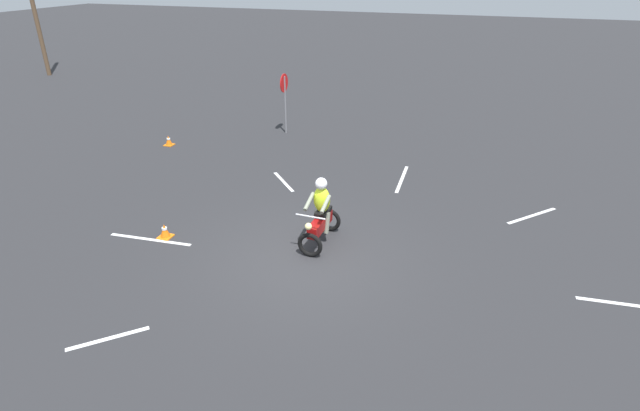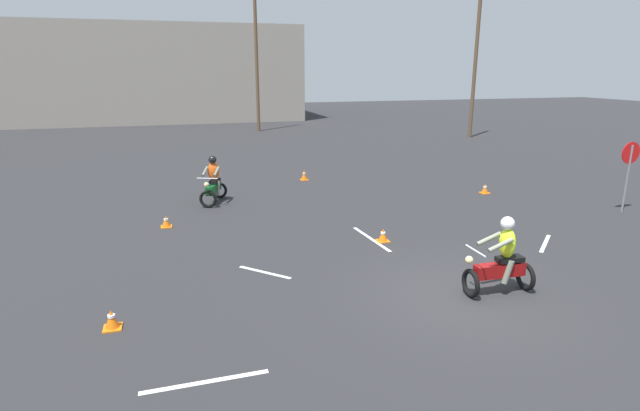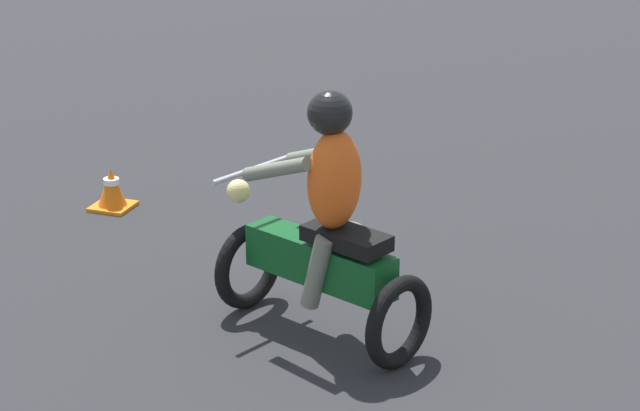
# 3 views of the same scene
# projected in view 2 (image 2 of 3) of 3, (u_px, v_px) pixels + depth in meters

# --- Properties ---
(ground_plane) EXTENTS (120.00, 120.00, 0.00)m
(ground_plane) POSITION_uv_depth(u_px,v_px,m) (463.00, 296.00, 10.25)
(ground_plane) COLOR #28282B
(motorcycle_rider_foreground) EXTENTS (1.52, 0.70, 1.66)m
(motorcycle_rider_foreground) POSITION_uv_depth(u_px,v_px,m) (502.00, 260.00, 10.22)
(motorcycle_rider_foreground) COLOR black
(motorcycle_rider_foreground) RESTS_ON ground
(motorcycle_rider_background) EXTENTS (1.09, 1.54, 1.66)m
(motorcycle_rider_background) POSITION_uv_depth(u_px,v_px,m) (213.00, 182.00, 17.26)
(motorcycle_rider_background) COLOR black
(motorcycle_rider_background) RESTS_ON ground
(stop_sign) EXTENTS (0.70, 0.08, 2.30)m
(stop_sign) POSITION_uv_depth(u_px,v_px,m) (629.00, 163.00, 15.87)
(stop_sign) COLOR slate
(stop_sign) RESTS_ON ground
(traffic_cone_near_left) EXTENTS (0.32, 0.32, 0.36)m
(traffic_cone_near_left) POSITION_uv_depth(u_px,v_px,m) (383.00, 235.00, 13.48)
(traffic_cone_near_left) COLOR orange
(traffic_cone_near_left) RESTS_ON ground
(traffic_cone_near_right) EXTENTS (0.32, 0.32, 0.37)m
(traffic_cone_near_right) POSITION_uv_depth(u_px,v_px,m) (112.00, 320.00, 8.94)
(traffic_cone_near_right) COLOR orange
(traffic_cone_near_right) RESTS_ON ground
(traffic_cone_mid_center) EXTENTS (0.32, 0.32, 0.34)m
(traffic_cone_mid_center) POSITION_uv_depth(u_px,v_px,m) (166.00, 222.00, 14.70)
(traffic_cone_mid_center) COLOR orange
(traffic_cone_mid_center) RESTS_ON ground
(traffic_cone_mid_left) EXTENTS (0.32, 0.32, 0.36)m
(traffic_cone_mid_left) POSITION_uv_depth(u_px,v_px,m) (485.00, 189.00, 18.69)
(traffic_cone_mid_left) COLOR orange
(traffic_cone_mid_left) RESTS_ON ground
(traffic_cone_far_right) EXTENTS (0.32, 0.32, 0.42)m
(traffic_cone_far_right) POSITION_uv_depth(u_px,v_px,m) (304.00, 175.00, 20.92)
(traffic_cone_far_right) COLOR orange
(traffic_cone_far_right) RESTS_ON ground
(lane_stripe_ne) EXTENTS (1.24, 1.16, 0.01)m
(lane_stripe_ne) POSITION_uv_depth(u_px,v_px,m) (545.00, 243.00, 13.36)
(lane_stripe_ne) COLOR silver
(lane_stripe_ne) RESTS_ON ground
(lane_stripe_n) EXTENTS (0.28, 2.15, 0.01)m
(lane_stripe_n) POSITION_uv_depth(u_px,v_px,m) (371.00, 239.00, 13.72)
(lane_stripe_n) COLOR silver
(lane_stripe_n) RESTS_ON ground
(lane_stripe_nw) EXTENTS (1.06, 1.09, 0.01)m
(lane_stripe_nw) POSITION_uv_depth(u_px,v_px,m) (265.00, 272.00, 11.46)
(lane_stripe_nw) COLOR silver
(lane_stripe_nw) RESTS_ON ground
(lane_stripe_w) EXTENTS (1.91, 0.12, 0.01)m
(lane_stripe_w) POSITION_uv_depth(u_px,v_px,m) (206.00, 382.00, 7.45)
(lane_stripe_w) COLOR silver
(lane_stripe_w) RESTS_ON ground
(utility_pole_near) EXTENTS (0.24, 0.24, 8.88)m
(utility_pole_near) POSITION_uv_depth(u_px,v_px,m) (475.00, 70.00, 32.91)
(utility_pole_near) COLOR brown
(utility_pole_near) RESTS_ON ground
(utility_pole_far) EXTENTS (0.24, 0.24, 10.75)m
(utility_pole_far) POSITION_uv_depth(u_px,v_px,m) (256.00, 56.00, 36.07)
(utility_pole_far) COLOR brown
(utility_pole_far) RESTS_ON ground
(building_backdrop) EXTENTS (28.01, 11.89, 8.18)m
(building_backdrop) POSITION_uv_depth(u_px,v_px,m) (139.00, 74.00, 45.24)
(building_backdrop) COLOR gray
(building_backdrop) RESTS_ON ground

